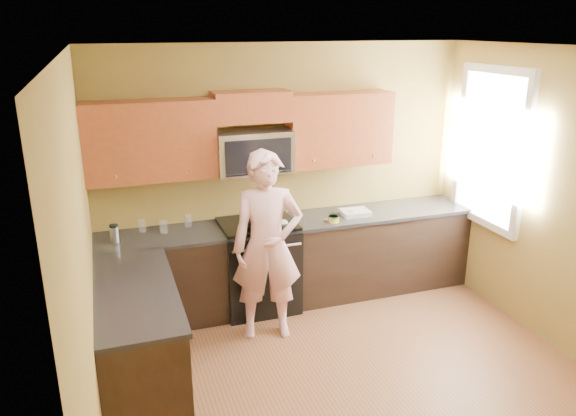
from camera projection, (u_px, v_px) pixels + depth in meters
name	position (u px, v px, depth m)	size (l,w,h in m)	color
floor	(362.00, 391.00, 4.55)	(4.00, 4.00, 0.00)	brown
ceiling	(379.00, 50.00, 3.70)	(4.00, 4.00, 0.00)	white
wall_back	(285.00, 173.00, 5.92)	(4.00, 4.00, 0.00)	olive
wall_left	(86.00, 275.00, 3.51)	(4.00, 4.00, 0.00)	olive
cabinet_back_run	(294.00, 262.00, 5.94)	(4.00, 0.60, 0.88)	black
cabinet_left_run	(139.00, 343.00, 4.43)	(0.60, 1.60, 0.88)	black
countertop_back	(294.00, 222.00, 5.79)	(4.00, 0.62, 0.04)	black
countertop_left	(135.00, 291.00, 4.29)	(0.62, 1.60, 0.04)	black
stove	(258.00, 265.00, 5.78)	(0.76, 0.65, 0.95)	black
microwave	(253.00, 172.00, 5.59)	(0.76, 0.40, 0.42)	silver
upper_cab_left	(153.00, 179.00, 5.32)	(1.22, 0.33, 0.75)	brown
upper_cab_right	(337.00, 164.00, 5.91)	(1.12, 0.33, 0.75)	brown
upper_cab_over_mw	(251.00, 107.00, 5.42)	(0.76, 0.33, 0.30)	brown
window	(491.00, 148.00, 5.72)	(0.06, 1.06, 1.66)	white
woman	(267.00, 246.00, 5.14)	(0.66, 0.43, 1.81)	pink
frying_pan	(259.00, 225.00, 5.55)	(0.24, 0.41, 0.05)	black
butter_tub	(334.00, 222.00, 5.73)	(0.11, 0.11, 0.08)	yellow
toast_slice	(331.00, 220.00, 5.76)	(0.11, 0.11, 0.01)	#B27F47
napkin_a	(282.00, 223.00, 5.63)	(0.11, 0.12, 0.06)	silver
napkin_b	(352.00, 213.00, 5.90)	(0.12, 0.13, 0.07)	silver
dish_towel	(355.00, 212.00, 5.94)	(0.30, 0.24, 0.05)	white
travel_mug	(115.00, 242.00, 5.19)	(0.08, 0.08, 0.18)	silver
glass_a	(142.00, 226.00, 5.45)	(0.07, 0.07, 0.12)	silver
glass_b	(164.00, 227.00, 5.41)	(0.07, 0.07, 0.12)	silver
glass_c	(188.00, 221.00, 5.59)	(0.07, 0.07, 0.12)	silver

